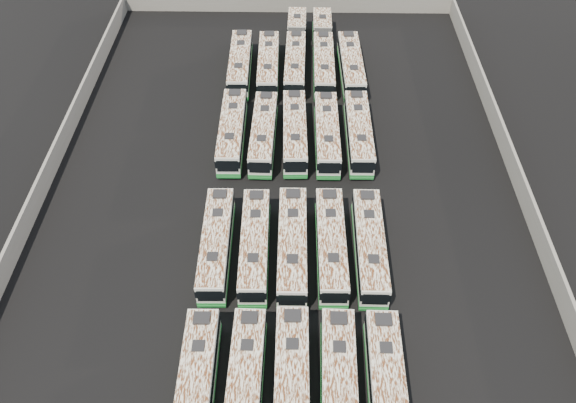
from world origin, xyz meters
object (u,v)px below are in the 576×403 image
object	(u,v)px
bus_front_far_right	(387,390)
bus_midfront_center	(292,246)
bus_midback_center	(295,132)
bus_midfront_far_right	(370,246)
bus_front_far_left	(196,388)
bus_midfront_right	(331,245)
bus_back_right	(323,52)
bus_back_center	(296,51)
bus_midback_right	(327,134)
bus_back_far_right	(351,66)
bus_front_center	(292,386)
bus_midback_far_left	(232,131)
bus_midback_left	(264,133)
bus_back_left	(268,65)
bus_midfront_far_left	(216,244)
bus_front_right	(339,390)
bus_midfront_left	(255,245)
bus_midback_far_right	(359,133)
bus_back_far_left	(240,64)
bus_front_left	(245,386)

from	to	relation	value
bus_front_far_right	bus_midfront_center	distance (m)	14.02
bus_midback_center	bus_midfront_far_right	bearing A→B (deg)	-67.99
bus_front_far_left	bus_midfront_right	bearing A→B (deg)	52.14
bus_midback_center	bus_back_right	world-z (taller)	bus_midback_center
bus_back_center	bus_midback_right	bearing A→B (deg)	-76.99
bus_back_far_right	bus_midfront_center	bearing A→B (deg)	-105.01
bus_front_center	bus_midback_far_left	world-z (taller)	bus_midback_far_left
bus_midback_left	bus_back_left	distance (m)	12.39
bus_midfront_right	bus_midfront_far_left	bearing A→B (deg)	179.63
bus_back_center	bus_midback_far_left	bearing A→B (deg)	-111.50
bus_front_right	bus_midfront_left	bearing A→B (deg)	118.50
bus_front_far_right	bus_midback_far_right	distance (m)	27.24
bus_midfront_far_right	bus_midfront_center	bearing A→B (deg)	-178.72
bus_midback_far_right	bus_back_far_left	size ratio (longest dim) A/B	0.99
bus_midfront_right	bus_midfront_far_right	bearing A→B (deg)	-1.88
bus_midfront_far_left	bus_back_far_left	world-z (taller)	bus_back_far_left
bus_front_far_left	bus_front_center	xyz separation A→B (m)	(6.48, 0.21, 0.02)
bus_back_left	bus_back_far_left	bearing A→B (deg)	176.59
bus_midback_right	bus_back_far_left	world-z (taller)	bus_back_far_left
bus_midfront_far_left	bus_midback_far_left	bearing A→B (deg)	88.92
bus_back_right	bus_midback_left	bearing A→B (deg)	-112.45
bus_midfront_center	bus_back_center	distance (m)	30.12
bus_front_far_left	bus_front_right	bearing A→B (deg)	-0.61
bus_back_center	bus_midback_left	bearing A→B (deg)	-100.43
bus_back_left	bus_back_far_right	xyz separation A→B (m)	(9.61, -0.06, 0.03)
bus_midfront_far_right	bus_back_far_left	distance (m)	29.95
bus_front_far_right	bus_midfront_far_left	distance (m)	17.95
bus_midback_left	bus_midback_right	distance (m)	6.42
bus_front_center	bus_front_far_left	bearing A→B (deg)	-178.31
bus_front_right	bus_back_far_left	distance (m)	40.79
bus_midback_far_right	bus_midback_right	bearing A→B (deg)	-177.03
bus_midfront_far_left	bus_midfront_center	world-z (taller)	bus_midfront_center
bus_midback_center	bus_back_center	world-z (taller)	bus_midback_center
bus_midfront_center	bus_back_far_left	world-z (taller)	bus_midfront_center
bus_back_left	bus_back_center	world-z (taller)	bus_back_left
bus_front_right	bus_back_left	distance (m)	39.99
bus_front_far_right	bus_midback_right	bearing A→B (deg)	97.64
bus_midback_left	bus_back_right	bearing A→B (deg)	68.56
bus_front_far_left	bus_midfront_center	size ratio (longest dim) A/B	0.98
bus_midfront_far_left	bus_front_far_right	bearing A→B (deg)	-45.12
bus_midback_right	bus_front_left	bearing A→B (deg)	-103.68
bus_midfront_far_right	bus_midback_center	size ratio (longest dim) A/B	0.99
bus_midback_far_left	bus_midback_center	distance (m)	6.36
bus_midback_far_left	bus_midback_left	bearing A→B (deg)	-4.51
bus_midfront_center	bus_midfront_right	size ratio (longest dim) A/B	1.02
bus_front_far_left	bus_midback_left	xyz separation A→B (m)	(3.29, 27.10, -0.01)
bus_midfront_right	bus_back_center	size ratio (longest dim) A/B	0.65
bus_front_left	bus_front_far_right	distance (m)	9.61
bus_front_left	bus_back_left	world-z (taller)	bus_back_left
bus_front_far_left	bus_midback_center	distance (m)	28.04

